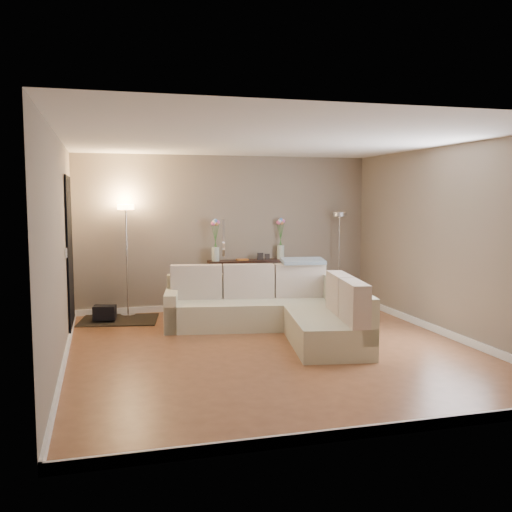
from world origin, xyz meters
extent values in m
cube|color=brown|center=(0.00, 0.00, -0.01)|extent=(5.00, 5.50, 0.01)
cube|color=white|center=(0.00, 0.00, 2.60)|extent=(5.00, 5.50, 0.01)
cube|color=gray|center=(0.00, 2.76, 1.30)|extent=(5.00, 0.02, 2.60)
cube|color=gray|center=(0.00, -2.76, 1.30)|extent=(5.00, 0.02, 2.60)
cube|color=gray|center=(-2.51, 0.00, 1.30)|extent=(0.02, 5.50, 2.60)
cube|color=gray|center=(2.51, 0.00, 1.30)|extent=(0.02, 5.50, 2.60)
cube|color=white|center=(0.00, 2.73, 0.05)|extent=(5.00, 0.03, 0.10)
cube|color=white|center=(0.00, -2.73, 0.05)|extent=(5.00, 0.03, 0.10)
cube|color=white|center=(-2.48, 0.00, 0.05)|extent=(0.03, 5.50, 0.10)
cube|color=white|center=(2.48, 0.00, 0.05)|extent=(0.03, 5.50, 0.10)
cube|color=black|center=(-2.48, 1.70, 1.10)|extent=(0.02, 1.20, 2.20)
cube|color=white|center=(-2.48, 0.85, 1.20)|extent=(0.02, 0.08, 0.12)
cube|color=beige|center=(0.09, 1.29, 0.20)|extent=(2.66, 1.30, 0.39)
cube|color=beige|center=(0.15, 1.62, 0.47)|extent=(2.54, 0.62, 0.55)
cube|color=beige|center=(-1.09, 1.49, 0.27)|extent=(0.32, 0.90, 0.55)
cube|color=beige|center=(0.70, -0.06, 0.20)|extent=(1.13, 1.69, 0.39)
cube|color=beige|center=(1.11, 0.32, 0.47)|extent=(0.61, 2.44, 0.55)
cube|color=beige|center=(-0.69, 1.66, 0.65)|extent=(0.79, 0.34, 0.51)
cube|color=beige|center=(0.08, 1.53, 0.65)|extent=(0.79, 0.34, 0.51)
cube|color=beige|center=(0.85, 1.39, 0.65)|extent=(0.79, 0.34, 0.51)
cube|color=beige|center=(0.98, 0.19, 0.65)|extent=(0.33, 0.73, 0.51)
cube|color=beige|center=(0.86, -0.53, 0.65)|extent=(0.33, 0.73, 0.51)
cube|color=gray|center=(0.90, 1.41, 0.94)|extent=(0.69, 0.45, 0.09)
cube|color=black|center=(0.37, 2.63, 0.82)|extent=(1.39, 0.45, 0.04)
cube|color=black|center=(-0.26, 2.44, 0.40)|extent=(0.05, 0.05, 0.80)
cube|color=black|center=(-0.27, 2.73, 0.40)|extent=(0.05, 0.05, 0.80)
cube|color=black|center=(1.01, 2.52, 0.40)|extent=(0.05, 0.05, 0.80)
cube|color=black|center=(0.99, 2.81, 0.40)|extent=(0.05, 0.05, 0.80)
cube|color=black|center=(0.37, 2.63, 0.19)|extent=(1.31, 0.41, 0.03)
cube|color=#BF3333|center=(-0.20, 2.59, 0.31)|extent=(0.04, 0.17, 0.20)
cube|color=#3359A5|center=(-0.15, 2.59, 0.32)|extent=(0.05, 0.17, 0.22)
cube|color=gold|center=(-0.10, 2.60, 0.33)|extent=(0.05, 0.17, 0.24)
cube|color=#3F7F4C|center=(-0.05, 2.60, 0.31)|extent=(0.06, 0.17, 0.20)
cube|color=#994C99|center=(0.00, 2.60, 0.32)|extent=(0.04, 0.17, 0.22)
cube|color=orange|center=(0.05, 2.61, 0.33)|extent=(0.05, 0.17, 0.24)
cube|color=#262626|center=(0.09, 2.61, 0.31)|extent=(0.05, 0.17, 0.20)
cube|color=#4C99B2|center=(0.15, 2.61, 0.32)|extent=(0.06, 0.17, 0.22)
cube|color=#B2A58C|center=(0.20, 2.62, 0.33)|extent=(0.04, 0.17, 0.24)
cube|color=brown|center=(0.24, 2.62, 0.31)|extent=(0.05, 0.17, 0.20)
cube|color=navy|center=(0.29, 2.62, 0.32)|extent=(0.05, 0.17, 0.22)
cube|color=gold|center=(0.35, 2.62, 0.33)|extent=(0.06, 0.17, 0.24)
cube|color=black|center=(0.35, 2.80, 1.22)|extent=(0.97, 0.10, 0.76)
cube|color=white|center=(0.36, 2.78, 1.22)|extent=(0.84, 0.06, 0.63)
cube|color=#C76923|center=(0.24, 2.58, 0.85)|extent=(0.20, 0.14, 0.04)
cube|color=black|center=(0.56, 2.58, 0.89)|extent=(0.11, 0.03, 0.14)
cube|color=black|center=(0.68, 2.59, 0.88)|extent=(0.09, 0.03, 0.12)
cylinder|color=silver|center=(-0.22, 2.59, 0.95)|extent=(0.13, 0.13, 0.25)
cylinder|color=#38722D|center=(-0.23, 2.59, 1.25)|extent=(0.10, 0.01, 0.44)
sphere|color=#E5598C|center=(-0.26, 2.58, 1.47)|extent=(0.08, 0.08, 0.07)
cylinder|color=#38722D|center=(-0.22, 2.59, 1.26)|extent=(0.06, 0.01, 0.46)
sphere|color=white|center=(-0.24, 2.59, 1.49)|extent=(0.08, 0.08, 0.07)
cylinder|color=#38722D|center=(-0.22, 2.59, 1.27)|extent=(0.01, 0.01, 0.49)
sphere|color=#598CE5|center=(-0.22, 2.59, 1.51)|extent=(0.08, 0.08, 0.07)
cylinder|color=#38722D|center=(-0.21, 2.59, 1.25)|extent=(0.06, 0.01, 0.44)
sphere|color=#E58C4C|center=(-0.19, 2.59, 1.47)|extent=(0.08, 0.08, 0.07)
cylinder|color=#38722D|center=(-0.20, 2.59, 1.26)|extent=(0.11, 0.01, 0.46)
sphere|color=#D866B2|center=(-0.17, 2.59, 1.49)|extent=(0.08, 0.08, 0.07)
cylinder|color=silver|center=(0.94, 2.66, 0.95)|extent=(0.13, 0.13, 0.25)
cylinder|color=#38722D|center=(0.93, 2.66, 1.25)|extent=(0.10, 0.01, 0.44)
sphere|color=#E5598C|center=(0.90, 2.65, 1.47)|extent=(0.08, 0.08, 0.07)
cylinder|color=#38722D|center=(0.94, 2.66, 1.26)|extent=(0.06, 0.01, 0.46)
sphere|color=white|center=(0.92, 2.66, 1.49)|extent=(0.08, 0.08, 0.07)
cylinder|color=#38722D|center=(0.94, 2.66, 1.27)|extent=(0.01, 0.01, 0.49)
sphere|color=#598CE5|center=(0.94, 2.66, 1.51)|extent=(0.08, 0.08, 0.07)
cylinder|color=#38722D|center=(0.95, 2.66, 1.25)|extent=(0.06, 0.01, 0.44)
sphere|color=#E58C4C|center=(0.97, 2.66, 1.47)|extent=(0.08, 0.08, 0.07)
cylinder|color=#38722D|center=(0.96, 2.66, 1.26)|extent=(0.11, 0.01, 0.46)
sphere|color=#D866B2|center=(0.99, 2.66, 1.49)|extent=(0.08, 0.08, 0.07)
cylinder|color=silver|center=(-1.66, 2.55, 0.01)|extent=(0.27, 0.27, 0.03)
cylinder|color=silver|center=(-1.66, 2.55, 0.86)|extent=(0.03, 0.03, 1.70)
cylinder|color=#FFBF72|center=(-1.66, 2.55, 1.75)|extent=(0.29, 0.29, 0.08)
cylinder|color=silver|center=(1.97, 2.50, 0.01)|extent=(0.23, 0.23, 0.03)
cylinder|color=silver|center=(1.97, 2.50, 0.80)|extent=(0.03, 0.03, 1.57)
cylinder|color=silver|center=(1.97, 2.50, 1.61)|extent=(0.25, 0.25, 0.07)
cube|color=black|center=(-1.82, 2.23, 0.01)|extent=(1.30, 1.06, 0.02)
cube|color=black|center=(-2.03, 2.18, 0.15)|extent=(0.37, 0.29, 0.21)
camera|label=1|loc=(-2.04, -6.71, 1.90)|focal=40.00mm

